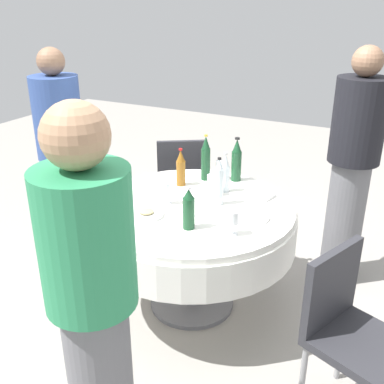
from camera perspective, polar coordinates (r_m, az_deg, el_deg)
name	(u,v)px	position (r m, az deg, el deg)	size (l,w,h in m)	color
ground_plane	(192,303)	(3.19, 0.00, -13.80)	(10.00, 10.00, 0.00)	gray
dining_table	(192,227)	(2.87, 0.00, -4.39)	(1.30, 1.30, 0.74)	white
bottle_dark_green_mid	(206,159)	(3.15, 1.73, 4.18)	(0.06, 0.06, 0.33)	#194728
bottle_dark_green_outer	(236,161)	(3.15, 5.61, 3.93)	(0.07, 0.07, 0.31)	#194728
bottle_clear_front	(225,174)	(2.97, 4.20, 2.31)	(0.06, 0.06, 0.27)	silver
bottle_clear_inner	(219,183)	(2.77, 3.40, 1.17)	(0.06, 0.06, 0.30)	silver
bottle_amber_north	(181,168)	(3.06, -1.42, 2.98)	(0.06, 0.06, 0.26)	#8C5619
bottle_dark_green_rear	(189,209)	(2.48, -0.42, -2.19)	(0.07, 0.07, 0.25)	#194728
wine_glass_inner	(213,181)	(2.91, 2.60, 1.42)	(0.07, 0.07, 0.14)	white
wine_glass_north	(220,166)	(3.18, 3.60, 3.25)	(0.06, 0.06, 0.14)	white
wine_glass_rear	(233,218)	(2.43, 5.15, -3.29)	(0.07, 0.07, 0.14)	white
wine_glass_far	(167,189)	(2.79, -3.16, 0.39)	(0.06, 0.06, 0.14)	white
plate_south	(146,214)	(2.68, -5.78, -2.72)	(0.21, 0.21, 0.04)	white
plate_left	(152,187)	(3.06, -5.01, 0.64)	(0.20, 0.20, 0.02)	white
plate_east	(249,216)	(2.67, 7.15, -3.07)	(0.24, 0.24, 0.02)	white
knife_outer	(197,216)	(2.66, 0.69, -3.06)	(0.18, 0.02, 0.01)	silver
folded_napkin	(263,195)	(2.95, 8.96, -0.37)	(0.13, 0.13, 0.02)	white
person_mid	(62,156)	(3.49, -16.02, 4.40)	(0.34, 0.34, 1.62)	slate
person_outer	(352,167)	(3.24, 19.47, 2.97)	(0.34, 0.34, 1.66)	slate
person_front	(93,306)	(1.79, -12.30, -13.86)	(0.34, 0.34, 1.64)	slate
chair_rear	(181,177)	(3.84, -1.36, 1.86)	(0.55, 0.55, 0.87)	#2D2D33
chair_far	(347,323)	(2.33, 18.86, -15.34)	(0.52, 0.52, 0.87)	#2D2D33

